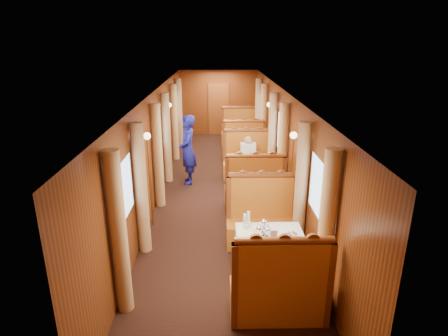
{
  "coord_description": "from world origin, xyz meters",
  "views": [
    {
      "loc": [
        -0.07,
        -8.69,
        3.63
      ],
      "look_at": [
        0.07,
        -1.24,
        1.05
      ],
      "focal_mm": 30.0,
      "sensor_mm": 36.0,
      "label": 1
    }
  ],
  "objects_px": {
    "table_near": "(269,254)",
    "banquette_near_aft": "(262,222)",
    "banquette_mid_aft": "(247,162)",
    "rose_vase_far": "(242,125)",
    "passenger": "(248,154)",
    "tea_tray": "(266,234)",
    "fruit_plate": "(292,235)",
    "teapot_left": "(259,232)",
    "banquette_mid_fwd": "(254,191)",
    "banquette_far_fwd": "(243,148)",
    "steward": "(188,150)",
    "banquette_far_aft": "(239,132)",
    "table_mid": "(250,177)",
    "banquette_near_fwd": "(279,292)",
    "teapot_back": "(264,226)",
    "table_far": "(241,141)",
    "rose_vase_mid": "(250,156)"
  },
  "relations": [
    {
      "from": "banquette_far_aft",
      "to": "passenger",
      "type": "bearing_deg",
      "value": -90.0
    },
    {
      "from": "fruit_plate",
      "to": "banquette_far_fwd",
      "type": "bearing_deg",
      "value": 93.05
    },
    {
      "from": "banquette_far_fwd",
      "to": "teapot_left",
      "type": "bearing_deg",
      "value": -91.71
    },
    {
      "from": "tea_tray",
      "to": "fruit_plate",
      "type": "xyz_separation_m",
      "value": [
        0.39,
        -0.05,
        0.01
      ]
    },
    {
      "from": "banquette_near_fwd",
      "to": "table_far",
      "type": "relative_size",
      "value": 1.28
    },
    {
      "from": "banquette_mid_aft",
      "to": "rose_vase_far",
      "type": "distance_m",
      "value": 2.53
    },
    {
      "from": "banquette_near_aft",
      "to": "banquette_mid_aft",
      "type": "xyz_separation_m",
      "value": [
        0.0,
        3.5,
        0.0
      ]
    },
    {
      "from": "banquette_near_fwd",
      "to": "banquette_far_aft",
      "type": "height_order",
      "value": "same"
    },
    {
      "from": "table_far",
      "to": "teapot_back",
      "type": "xyz_separation_m",
      "value": [
        -0.09,
        -6.91,
        0.45
      ]
    },
    {
      "from": "banquette_mid_aft",
      "to": "steward",
      "type": "height_order",
      "value": "steward"
    },
    {
      "from": "banquette_near_aft",
      "to": "banquette_far_aft",
      "type": "distance_m",
      "value": 7.0
    },
    {
      "from": "banquette_near_aft",
      "to": "tea_tray",
      "type": "height_order",
      "value": "banquette_near_aft"
    },
    {
      "from": "banquette_far_aft",
      "to": "steward",
      "type": "distance_m",
      "value": 4.23
    },
    {
      "from": "banquette_near_fwd",
      "to": "banquette_mid_aft",
      "type": "distance_m",
      "value": 5.53
    },
    {
      "from": "table_near",
      "to": "banquette_near_aft",
      "type": "bearing_deg",
      "value": 90.0
    },
    {
      "from": "banquette_near_aft",
      "to": "passenger",
      "type": "xyz_separation_m",
      "value": [
        -0.0,
        3.27,
        0.32
      ]
    },
    {
      "from": "banquette_mid_aft",
      "to": "table_mid",
      "type": "bearing_deg",
      "value": -90.0
    },
    {
      "from": "banquette_near_aft",
      "to": "fruit_plate",
      "type": "height_order",
      "value": "banquette_near_aft"
    },
    {
      "from": "fruit_plate",
      "to": "teapot_left",
      "type": "bearing_deg",
      "value": -179.61
    },
    {
      "from": "banquette_near_fwd",
      "to": "banquette_mid_aft",
      "type": "height_order",
      "value": "same"
    },
    {
      "from": "table_far",
      "to": "passenger",
      "type": "xyz_separation_m",
      "value": [
        -0.0,
        -2.72,
        0.37
      ]
    },
    {
      "from": "table_mid",
      "to": "banquette_near_aft",
      "type": "bearing_deg",
      "value": -90.0
    },
    {
      "from": "tea_tray",
      "to": "banquette_far_fwd",
      "type": "bearing_deg",
      "value": 89.37
    },
    {
      "from": "banquette_mid_aft",
      "to": "fruit_plate",
      "type": "distance_m",
      "value": 4.64
    },
    {
      "from": "table_far",
      "to": "passenger",
      "type": "bearing_deg",
      "value": -90.0
    },
    {
      "from": "table_near",
      "to": "rose_vase_mid",
      "type": "bearing_deg",
      "value": 90.2
    },
    {
      "from": "teapot_back",
      "to": "rose_vase_far",
      "type": "xyz_separation_m",
      "value": [
        0.11,
        6.9,
        0.11
      ]
    },
    {
      "from": "banquette_near_aft",
      "to": "banquette_far_fwd",
      "type": "distance_m",
      "value": 4.97
    },
    {
      "from": "teapot_left",
      "to": "passenger",
      "type": "bearing_deg",
      "value": 89.59
    },
    {
      "from": "banquette_mid_aft",
      "to": "banquette_far_fwd",
      "type": "bearing_deg",
      "value": 90.0
    },
    {
      "from": "tea_tray",
      "to": "teapot_left",
      "type": "bearing_deg",
      "value": -155.69
    },
    {
      "from": "steward",
      "to": "passenger",
      "type": "relative_size",
      "value": 2.39
    },
    {
      "from": "steward",
      "to": "rose_vase_mid",
      "type": "bearing_deg",
      "value": 62.18
    },
    {
      "from": "banquette_far_fwd",
      "to": "teapot_back",
      "type": "distance_m",
      "value": 5.91
    },
    {
      "from": "fruit_plate",
      "to": "rose_vase_far",
      "type": "height_order",
      "value": "rose_vase_far"
    },
    {
      "from": "steward",
      "to": "teapot_left",
      "type": "bearing_deg",
      "value": 11.82
    },
    {
      "from": "banquette_far_fwd",
      "to": "tea_tray",
      "type": "distance_m",
      "value": 6.05
    },
    {
      "from": "banquette_mid_fwd",
      "to": "banquette_far_fwd",
      "type": "distance_m",
      "value": 3.5
    },
    {
      "from": "teapot_back",
      "to": "rose_vase_far",
      "type": "relative_size",
      "value": 0.49
    },
    {
      "from": "banquette_mid_aft",
      "to": "passenger",
      "type": "distance_m",
      "value": 0.4
    },
    {
      "from": "banquette_near_aft",
      "to": "teapot_left",
      "type": "xyz_separation_m",
      "value": [
        -0.18,
        -1.12,
        0.4
      ]
    },
    {
      "from": "tea_tray",
      "to": "table_mid",
      "type": "bearing_deg",
      "value": 88.92
    },
    {
      "from": "tea_tray",
      "to": "passenger",
      "type": "xyz_separation_m",
      "value": [
        0.07,
        4.33,
        -0.02
      ]
    },
    {
      "from": "rose_vase_far",
      "to": "passenger",
      "type": "bearing_deg",
      "value": -90.52
    },
    {
      "from": "banquette_far_aft",
      "to": "table_far",
      "type": "bearing_deg",
      "value": -90.0
    },
    {
      "from": "banquette_mid_aft",
      "to": "tea_tray",
      "type": "height_order",
      "value": "banquette_mid_aft"
    },
    {
      "from": "banquette_far_aft",
      "to": "rose_vase_far",
      "type": "height_order",
      "value": "banquette_far_aft"
    },
    {
      "from": "passenger",
      "to": "rose_vase_mid",
      "type": "bearing_deg",
      "value": -90.89
    },
    {
      "from": "table_far",
      "to": "rose_vase_far",
      "type": "xyz_separation_m",
      "value": [
        0.02,
        -0.0,
        0.55
      ]
    },
    {
      "from": "banquette_mid_fwd",
      "to": "passenger",
      "type": "xyz_separation_m",
      "value": [
        -0.0,
        1.79,
        0.32
      ]
    }
  ]
}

